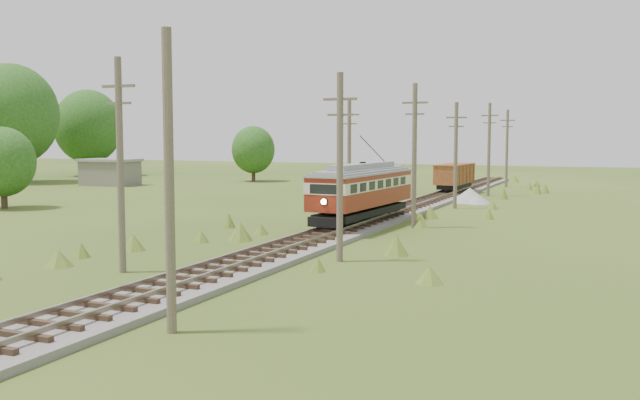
% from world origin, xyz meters
% --- Properties ---
extents(railbed_main, '(3.60, 96.00, 0.57)m').
position_xyz_m(railbed_main, '(0.00, 34.00, 0.19)').
color(railbed_main, '#605B54').
rests_on(railbed_main, ground).
extents(streetcar, '(3.28, 11.55, 5.23)m').
position_xyz_m(streetcar, '(-0.00, 30.44, 2.48)').
color(streetcar, black).
rests_on(streetcar, ground).
extents(gondola, '(2.66, 7.45, 2.45)m').
position_xyz_m(gondola, '(0.00, 57.67, 1.88)').
color(gondola, black).
rests_on(gondola, ground).
extents(gravel_pile, '(3.52, 3.73, 1.28)m').
position_xyz_m(gravel_pile, '(3.22, 49.48, 0.60)').
color(gravel_pile, gray).
rests_on(gravel_pile, ground).
extents(utility_pole_r_1, '(0.30, 0.30, 8.80)m').
position_xyz_m(utility_pole_r_1, '(3.10, 5.00, 4.40)').
color(utility_pole_r_1, brown).
rests_on(utility_pole_r_1, ground).
extents(utility_pole_r_2, '(1.60, 0.30, 8.60)m').
position_xyz_m(utility_pole_r_2, '(3.30, 18.00, 4.42)').
color(utility_pole_r_2, brown).
rests_on(utility_pole_r_2, ground).
extents(utility_pole_r_3, '(1.60, 0.30, 9.00)m').
position_xyz_m(utility_pole_r_3, '(3.20, 31.00, 4.63)').
color(utility_pole_r_3, brown).
rests_on(utility_pole_r_3, ground).
extents(utility_pole_r_4, '(1.60, 0.30, 8.40)m').
position_xyz_m(utility_pole_r_4, '(3.00, 44.00, 4.32)').
color(utility_pole_r_4, brown).
rests_on(utility_pole_r_4, ground).
extents(utility_pole_r_5, '(1.60, 0.30, 8.90)m').
position_xyz_m(utility_pole_r_5, '(3.40, 57.00, 4.58)').
color(utility_pole_r_5, brown).
rests_on(utility_pole_r_5, ground).
extents(utility_pole_r_6, '(1.60, 0.30, 8.70)m').
position_xyz_m(utility_pole_r_6, '(3.20, 70.00, 4.47)').
color(utility_pole_r_6, brown).
rests_on(utility_pole_r_6, ground).
extents(utility_pole_l_a, '(1.60, 0.30, 9.00)m').
position_xyz_m(utility_pole_l_a, '(-4.20, 12.00, 4.63)').
color(utility_pole_l_a, brown).
rests_on(utility_pole_l_a, ground).
extents(utility_pole_l_b, '(1.60, 0.30, 8.60)m').
position_xyz_m(utility_pole_l_b, '(-4.50, 40.00, 4.42)').
color(utility_pole_l_b, brown).
rests_on(utility_pole_l_b, ground).
extents(tree_left_4, '(11.34, 11.34, 14.61)m').
position_xyz_m(tree_left_4, '(-54.00, 54.00, 8.37)').
color(tree_left_4, '#38281C').
rests_on(tree_left_4, ground).
extents(tree_left_5, '(9.66, 9.66, 12.44)m').
position_xyz_m(tree_left_5, '(-56.00, 70.00, 7.12)').
color(tree_left_5, '#38281C').
rests_on(tree_left_5, ground).
extents(tree_mid_a, '(5.46, 5.46, 7.03)m').
position_xyz_m(tree_mid_a, '(-28.00, 68.00, 4.02)').
color(tree_mid_a, '#38281C').
rests_on(tree_mid_a, ground).
extents(tree_mid_c, '(5.04, 5.04, 6.49)m').
position_xyz_m(tree_mid_c, '(-30.00, 30.00, 3.71)').
color(tree_mid_c, '#38281C').
rests_on(tree_mid_c, ground).
extents(shed, '(6.40, 4.40, 3.10)m').
position_xyz_m(shed, '(-40.00, 55.00, 1.57)').
color(shed, slate).
rests_on(shed, ground).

